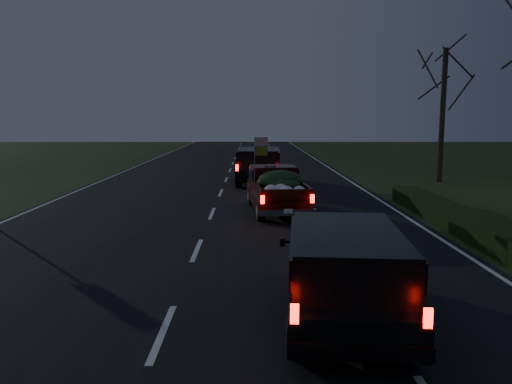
# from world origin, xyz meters

# --- Properties ---
(ground) EXTENTS (120.00, 120.00, 0.00)m
(ground) POSITION_xyz_m (0.00, 0.00, 0.00)
(ground) COLOR black
(ground) RESTS_ON ground
(road_asphalt) EXTENTS (14.00, 120.00, 0.02)m
(road_asphalt) POSITION_xyz_m (0.00, 0.00, 0.01)
(road_asphalt) COLOR black
(road_asphalt) RESTS_ON ground
(hedge_row) EXTENTS (1.00, 10.00, 0.60)m
(hedge_row) POSITION_xyz_m (7.80, 3.00, 0.30)
(hedge_row) COLOR black
(hedge_row) RESTS_ON ground
(bare_tree_far) EXTENTS (3.60, 3.60, 7.00)m
(bare_tree_far) POSITION_xyz_m (11.50, 14.00, 5.23)
(bare_tree_far) COLOR black
(bare_tree_far) RESTS_ON ground
(pickup_truck) EXTENTS (2.21, 4.78, 2.43)m
(pickup_truck) POSITION_xyz_m (2.32, 5.49, 0.91)
(pickup_truck) COLOR #330B07
(pickup_truck) RESTS_ON ground
(lead_suv) EXTENTS (2.35, 5.23, 1.48)m
(lead_suv) POSITION_xyz_m (1.79, 13.31, 1.12)
(lead_suv) COLOR black
(lead_suv) RESTS_ON ground
(rear_suv) EXTENTS (2.24, 4.58, 1.27)m
(rear_suv) POSITION_xyz_m (2.98, -4.49, 0.96)
(rear_suv) COLOR black
(rear_suv) RESTS_ON ground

